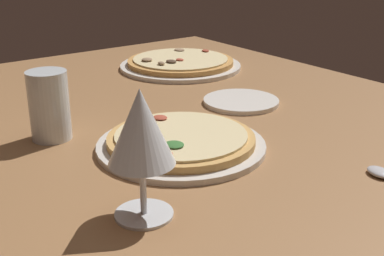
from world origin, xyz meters
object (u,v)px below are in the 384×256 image
at_px(water_glass, 50,109).
at_px(pizza_main, 181,141).
at_px(side_plate, 241,101).
at_px(pizza_side, 180,63).
at_px(wine_glass_far, 141,132).

bearing_deg(water_glass, pizza_main, 41.82).
bearing_deg(side_plate, pizza_main, -63.64).
relative_size(pizza_main, water_glass, 2.34).
xyz_separation_m(pizza_main, pizza_side, (-0.43, 0.30, 0.00)).
bearing_deg(wine_glass_far, pizza_side, 141.03).
xyz_separation_m(wine_glass_far, water_glass, (-0.31, 0.01, -0.06)).
relative_size(pizza_main, wine_glass_far, 1.67).
xyz_separation_m(pizza_main, water_glass, (-0.16, -0.15, 0.04)).
height_order(wine_glass_far, water_glass, wine_glass_far).
bearing_deg(wine_glass_far, side_plate, 123.55).
distance_m(water_glass, side_plate, 0.39).
bearing_deg(water_glass, wine_glass_far, -1.76).
xyz_separation_m(water_glass, side_plate, (0.05, 0.38, -0.05)).
distance_m(pizza_main, pizza_side, 0.52).
height_order(pizza_side, side_plate, pizza_side).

